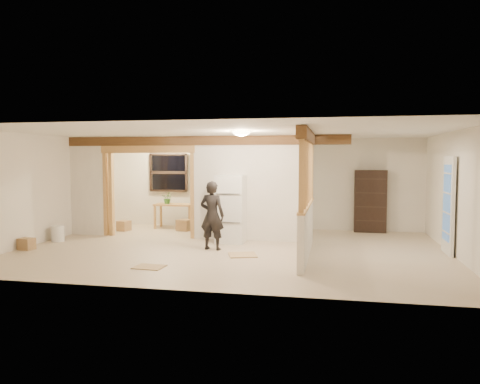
% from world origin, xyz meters
% --- Properties ---
extents(floor, '(9.00, 6.50, 0.01)m').
position_xyz_m(floor, '(0.00, 0.00, -0.01)').
color(floor, '#BDA88D').
rests_on(floor, ground).
extents(ceiling, '(9.00, 6.50, 0.01)m').
position_xyz_m(ceiling, '(0.00, 0.00, 2.50)').
color(ceiling, white).
extents(wall_back, '(9.00, 0.01, 2.50)m').
position_xyz_m(wall_back, '(0.00, 3.25, 1.25)').
color(wall_back, silver).
rests_on(wall_back, floor).
extents(wall_front, '(9.00, 0.01, 2.50)m').
position_xyz_m(wall_front, '(0.00, -3.25, 1.25)').
color(wall_front, silver).
rests_on(wall_front, floor).
extents(wall_left, '(0.01, 6.50, 2.50)m').
position_xyz_m(wall_left, '(-4.50, 0.00, 1.25)').
color(wall_left, silver).
rests_on(wall_left, floor).
extents(wall_right, '(0.01, 6.50, 2.50)m').
position_xyz_m(wall_right, '(4.50, 0.00, 1.25)').
color(wall_right, silver).
rests_on(wall_right, floor).
extents(partition_left_stub, '(0.90, 0.12, 2.50)m').
position_xyz_m(partition_left_stub, '(-4.05, 1.20, 1.25)').
color(partition_left_stub, silver).
rests_on(partition_left_stub, floor).
extents(partition_center, '(2.80, 0.12, 2.50)m').
position_xyz_m(partition_center, '(0.20, 1.20, 1.25)').
color(partition_center, silver).
rests_on(partition_center, floor).
extents(doorway_frame, '(2.46, 0.14, 2.20)m').
position_xyz_m(doorway_frame, '(-2.40, 1.20, 1.10)').
color(doorway_frame, tan).
rests_on(doorway_frame, floor).
extents(header_beam_back, '(7.00, 0.18, 0.22)m').
position_xyz_m(header_beam_back, '(-1.00, 1.20, 2.38)').
color(header_beam_back, brown).
rests_on(header_beam_back, ceiling).
extents(header_beam_right, '(0.18, 3.30, 0.22)m').
position_xyz_m(header_beam_right, '(1.60, -0.40, 2.38)').
color(header_beam_right, brown).
rests_on(header_beam_right, ceiling).
extents(pony_wall, '(0.12, 3.20, 1.00)m').
position_xyz_m(pony_wall, '(1.60, -0.40, 0.50)').
color(pony_wall, silver).
rests_on(pony_wall, floor).
extents(stud_partition, '(0.14, 3.20, 1.32)m').
position_xyz_m(stud_partition, '(1.60, -0.40, 1.66)').
color(stud_partition, tan).
rests_on(stud_partition, pony_wall).
extents(window_back, '(1.12, 0.10, 1.10)m').
position_xyz_m(window_back, '(-2.60, 3.17, 1.55)').
color(window_back, black).
rests_on(window_back, wall_back).
extents(french_door, '(0.12, 0.86, 2.00)m').
position_xyz_m(french_door, '(4.42, 0.40, 1.00)').
color(french_door, white).
rests_on(french_door, floor).
extents(ceiling_dome_main, '(0.36, 0.36, 0.16)m').
position_xyz_m(ceiling_dome_main, '(0.30, -0.50, 2.48)').
color(ceiling_dome_main, '#FFEABF').
rests_on(ceiling_dome_main, ceiling).
extents(ceiling_dome_util, '(0.32, 0.32, 0.14)m').
position_xyz_m(ceiling_dome_util, '(-2.50, 2.30, 2.48)').
color(ceiling_dome_util, '#FFEABF').
rests_on(ceiling_dome_util, ceiling).
extents(hanging_bulb, '(0.07, 0.07, 0.07)m').
position_xyz_m(hanging_bulb, '(-2.00, 1.60, 2.18)').
color(hanging_bulb, '#FFD88C').
rests_on(hanging_bulb, ceiling).
extents(refrigerator, '(0.65, 0.63, 1.57)m').
position_xyz_m(refrigerator, '(-0.21, 0.83, 0.78)').
color(refrigerator, white).
rests_on(refrigerator, floor).
extents(woman, '(0.58, 0.42, 1.48)m').
position_xyz_m(woman, '(-0.41, -0.12, 0.74)').
color(woman, black).
rests_on(woman, floor).
extents(work_table, '(1.11, 0.57, 0.69)m').
position_xyz_m(work_table, '(-2.24, 2.68, 0.35)').
color(work_table, tan).
rests_on(work_table, floor).
extents(potted_plant, '(0.32, 0.28, 0.33)m').
position_xyz_m(potted_plant, '(-2.43, 2.63, 0.86)').
color(potted_plant, '#2F7936').
rests_on(potted_plant, work_table).
extents(shop_vac, '(0.59, 0.59, 0.61)m').
position_xyz_m(shop_vac, '(-4.20, 2.13, 0.30)').
color(shop_vac, maroon).
rests_on(shop_vac, floor).
extents(bookshelf, '(0.82, 0.27, 1.65)m').
position_xyz_m(bookshelf, '(3.07, 3.04, 0.82)').
color(bookshelf, black).
rests_on(bookshelf, floor).
extents(bucket, '(0.33, 0.33, 0.38)m').
position_xyz_m(bucket, '(-4.23, 0.12, 0.19)').
color(bucket, white).
rests_on(bucket, floor).
extents(box_util_a, '(0.42, 0.39, 0.30)m').
position_xyz_m(box_util_a, '(-1.84, 2.30, 0.15)').
color(box_util_a, '#A47C4F').
rests_on(box_util_a, floor).
extents(box_util_b, '(0.36, 0.36, 0.27)m').
position_xyz_m(box_util_b, '(-3.44, 1.97, 0.14)').
color(box_util_b, '#A47C4F').
rests_on(box_util_b, floor).
extents(box_front, '(0.33, 0.29, 0.25)m').
position_xyz_m(box_front, '(-4.32, -0.92, 0.12)').
color(box_front, '#A47C4F').
rests_on(box_front, floor).
extents(floor_panel_near, '(0.69, 0.69, 0.02)m').
position_xyz_m(floor_panel_near, '(0.34, -0.59, 0.01)').
color(floor_panel_near, tan).
rests_on(floor_panel_near, floor).
extents(floor_panel_far, '(0.55, 0.45, 0.02)m').
position_xyz_m(floor_panel_far, '(-1.09, -1.96, 0.01)').
color(floor_panel_far, tan).
rests_on(floor_panel_far, floor).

